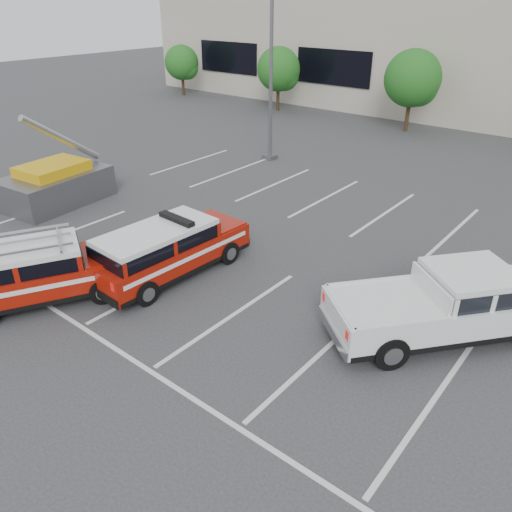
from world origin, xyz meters
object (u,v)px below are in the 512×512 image
at_px(tree_mid_left, 414,80).
at_px(light_pole_left, 271,52).
at_px(fire_chief_suv, 168,253).
at_px(ladder_suv, 35,276).
at_px(white_pickup, 448,310).
at_px(tree_left, 280,71).
at_px(utility_rig, 52,185).
at_px(tree_far_left, 183,64).

height_order(tree_mid_left, light_pole_left, light_pole_left).
height_order(tree_mid_left, fire_chief_suv, tree_mid_left).
xyz_separation_m(light_pole_left, ladder_suv, (3.27, -14.80, -4.43)).
bearing_deg(light_pole_left, white_pickup, -35.98).
distance_m(tree_left, light_pole_left, 12.43).
relative_size(tree_mid_left, light_pole_left, 0.47).
bearing_deg(utility_rig, tree_left, 94.18).
relative_size(fire_chief_suv, white_pickup, 0.89).
xyz_separation_m(tree_mid_left, white_pickup, (9.59, -19.25, -2.33)).
bearing_deg(ladder_suv, tree_mid_left, 118.16).
bearing_deg(fire_chief_suv, light_pole_left, 116.23).
relative_size(tree_far_left, white_pickup, 0.69).
xyz_separation_m(tree_far_left, tree_left, (10.00, 0.00, 0.27)).
bearing_deg(tree_left, white_pickup, -44.50).
bearing_deg(tree_mid_left, light_pole_left, -107.10).
relative_size(light_pole_left, utility_rig, 2.21).
height_order(tree_left, white_pickup, tree_left).
relative_size(tree_left, ladder_suv, 0.86).
distance_m(tree_far_left, light_pole_left, 19.85).
xyz_separation_m(tree_far_left, ladder_suv, (20.18, -24.85, -1.75)).
xyz_separation_m(white_pickup, ladder_suv, (-9.41, -5.60, 0.04)).
xyz_separation_m(tree_mid_left, ladder_suv, (0.18, -24.85, -2.29)).
height_order(white_pickup, ladder_suv, ladder_suv).
relative_size(fire_chief_suv, utility_rig, 1.11).
distance_m(light_pole_left, ladder_suv, 15.79).
relative_size(tree_left, utility_rig, 0.95).
bearing_deg(light_pole_left, tree_mid_left, 72.90).
xyz_separation_m(tree_left, tree_mid_left, (10.00, 0.00, 0.27)).
height_order(tree_left, utility_rig, tree_left).
xyz_separation_m(light_pole_left, fire_chief_suv, (5.02, -11.52, -4.46)).
height_order(tree_mid_left, ladder_suv, tree_mid_left).
height_order(ladder_suv, utility_rig, utility_rig).
bearing_deg(white_pickup, utility_rig, -136.08).
distance_m(tree_far_left, white_pickup, 35.34).
bearing_deg(tree_far_left, ladder_suv, -50.92).
bearing_deg(white_pickup, light_pole_left, -176.67).
bearing_deg(white_pickup, fire_chief_suv, -123.85).
xyz_separation_m(white_pickup, utility_rig, (-15.81, -1.27, 0.03)).
relative_size(tree_left, tree_mid_left, 0.91).
bearing_deg(ladder_suv, tree_far_left, 156.83).
bearing_deg(white_pickup, ladder_suv, -109.92).
distance_m(tree_far_left, ladder_suv, 32.06).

